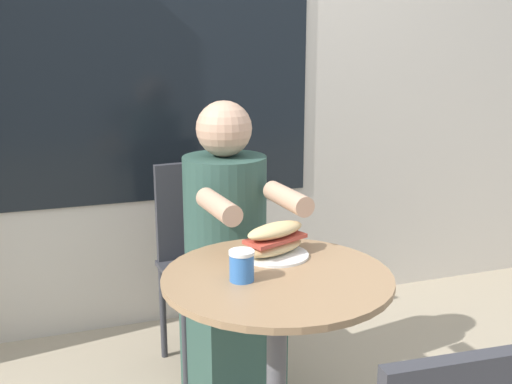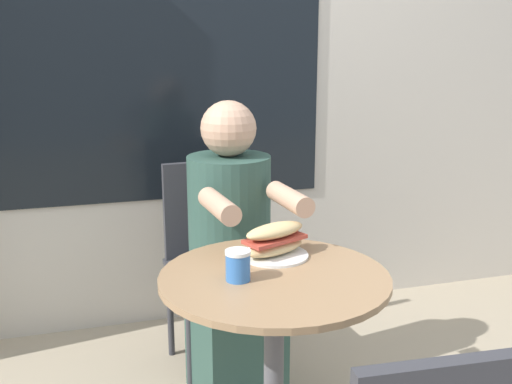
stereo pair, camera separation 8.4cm
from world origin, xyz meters
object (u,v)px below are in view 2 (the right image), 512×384
Objects in this scene: seated_diner at (232,276)px; drink_cup at (238,265)px; diner_chair at (210,245)px; sandwich_on_plate at (275,242)px; cafe_table at (274,336)px.

seated_diner is 0.58m from drink_cup.
drink_cup is (-0.11, -0.52, 0.24)m from seated_diner.
diner_chair is 0.75m from sandwich_on_plate.
drink_cup is at bearing 73.18° from seated_diner.
diner_chair is 0.34m from seated_diner.
seated_diner reaches higher than diner_chair.
seated_diner is at bearing 86.89° from diner_chair.
seated_diner is 13.22× the size of drink_cup.
seated_diner is 0.44m from sandwich_on_plate.
cafe_table is at bearing 85.97° from diner_chair.
cafe_table is 0.26m from drink_cup.
sandwich_on_plate reaches higher than drink_cup.
cafe_table is 0.85m from diner_chair.
drink_cup is (-0.10, -0.86, 0.24)m from diner_chair.
sandwich_on_plate reaches higher than cafe_table.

